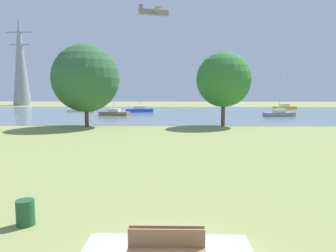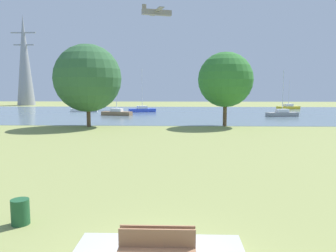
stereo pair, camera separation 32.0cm
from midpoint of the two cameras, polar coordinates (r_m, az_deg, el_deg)
The scene contains 13 objects.
ground_plane at distance 29.76m, azimuth 0.55°, elevation -1.74°, with size 160.00×160.00×0.00m, color #8C9351.
bench_facing_water at distance 8.59m, azimuth -1.33°, elevation -19.49°, with size 1.80×0.48×0.89m.
litter_bin at distance 11.58m, azimuth -24.07°, elevation -13.44°, with size 0.56×0.56×0.80m, color #1E512D.
water_surface at distance 57.61m, azimuth 0.89°, elevation 2.23°, with size 140.00×40.00×0.02m, color slate.
sailboat_blue at distance 60.49m, azimuth -5.08°, elevation 2.85°, with size 5.03×2.88×7.93m.
sailboat_brown at distance 53.28m, azimuth -9.40°, elevation 2.28°, with size 5.02×2.60×6.02m.
sailboat_yellow at distance 72.92m, azimuth 19.32°, elevation 3.10°, with size 5.03×2.99×5.88m.
sailboat_white at distance 63.27m, azimuth -14.83°, elevation 2.81°, with size 4.98×2.24×7.60m.
sailboat_gray at distance 53.80m, azimuth 18.41°, elevation 2.09°, with size 5.02×2.59×7.03m.
tree_mid_shore at distance 37.91m, azimuth -14.21°, elevation 7.97°, with size 7.45×7.45×9.10m.
tree_west_far at distance 38.02m, azimuth 9.31°, elevation 7.86°, with size 6.16×6.16×8.32m.
electricity_pylon at distance 93.22m, azimuth -24.14°, elevation 10.31°, with size 6.40×4.40×22.84m.
light_aircraft at distance 74.65m, azimuth -2.67°, elevation 18.96°, with size 6.42×8.32×2.10m.
Camera 1 is at (0.20, -7.46, 4.23)m, focal length 35.45 mm.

